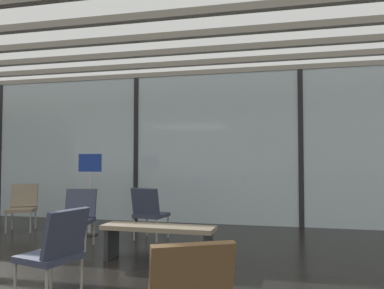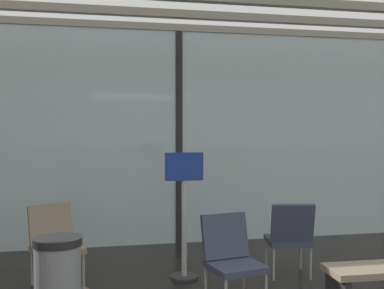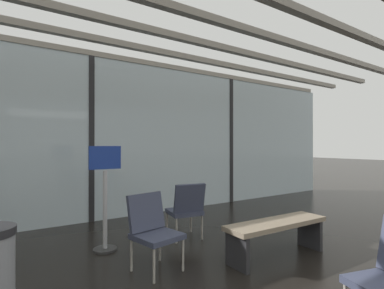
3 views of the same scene
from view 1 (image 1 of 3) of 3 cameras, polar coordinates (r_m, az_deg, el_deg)
name	(u,v)px [view 1 (image 1 of 3)]	position (r m, az deg, el deg)	size (l,w,h in m)	color
glass_curtain_wall	(137,149)	(8.59, -8.19, -0.65)	(14.00, 0.08, 3.15)	silver
window_mullion_0	(1,150)	(10.40, -26.45, -0.72)	(0.10, 0.12, 3.15)	black
window_mullion_1	(137,149)	(8.59, -8.19, -0.65)	(0.10, 0.12, 3.15)	black
window_mullion_2	(301,148)	(8.00, 15.82, -0.46)	(0.10, 0.12, 3.15)	black
ceiling_slats	(50,26)	(5.95, -20.29, 16.19)	(13.72, 6.72, 0.10)	gray
parked_airplane	(202,143)	(13.97, 1.54, 0.16)	(14.23, 3.87, 3.87)	silver
lounge_chair_0	(56,248)	(3.98, -19.50, -14.28)	(0.63, 0.60, 0.87)	#33384C
lounge_chair_1	(23,204)	(8.05, -23.80, -8.09)	(0.65, 0.67, 0.87)	#7F705B
lounge_chair_2	(149,210)	(6.54, -6.40, -9.64)	(0.56, 0.60, 0.87)	#33384C
lounge_chair_6	(78,214)	(6.29, -16.52, -9.85)	(0.58, 0.61, 0.87)	#33384C
waiting_bench	(158,234)	(5.19, -5.02, -13.03)	(1.51, 0.44, 0.47)	#7F705B
info_sign	(90,196)	(7.19, -14.93, -7.44)	(0.44, 0.32, 1.44)	#333333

